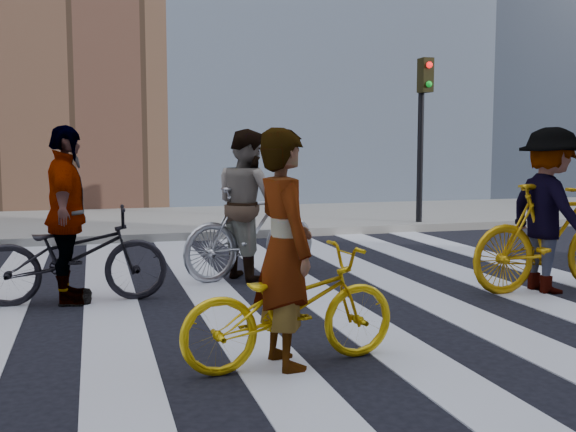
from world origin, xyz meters
name	(u,v)px	position (x,y,z in m)	size (l,w,h in m)	color
ground	(277,305)	(0.00, 0.00, 0.00)	(100.00, 100.00, 0.00)	black
sidewalk_far	(183,221)	(0.00, 7.50, 0.07)	(100.00, 5.00, 0.15)	gray
zebra_crosswalk	(277,305)	(0.00, 0.00, 0.01)	(8.25, 10.00, 0.01)	silver
traffic_signal	(423,113)	(4.40, 5.32, 2.28)	(0.22, 0.42, 3.33)	black
bike_yellow_left	(291,307)	(-0.40, -1.88, 0.45)	(0.60, 1.71, 0.90)	yellow
bike_silver_mid	(252,232)	(0.09, 1.51, 0.58)	(0.54, 1.92, 1.16)	#ADAFB7
bike_yellow_right	(552,238)	(3.17, -0.20, 0.62)	(0.58, 2.05, 1.23)	#C38B0A
bike_dark_rear	(73,255)	(-2.02, 0.70, 0.51)	(0.67, 1.93, 1.02)	black
rider_left	(284,249)	(-0.45, -1.88, 0.89)	(0.65, 0.43, 1.78)	slate
rider_mid	(248,204)	(0.04, 1.51, 0.93)	(0.90, 0.70, 1.86)	slate
rider_right	(549,210)	(3.12, -0.20, 0.93)	(1.20, 0.69, 1.86)	slate
rider_rear	(67,215)	(-2.07, 0.70, 0.93)	(1.09, 0.45, 1.86)	slate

